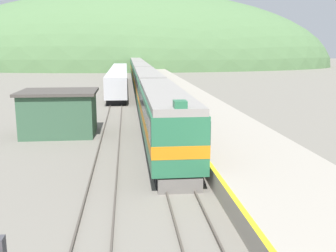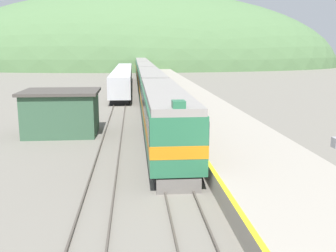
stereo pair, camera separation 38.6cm
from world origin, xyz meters
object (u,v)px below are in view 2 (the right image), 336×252
(express_train_lead_car, at_px, (164,116))
(siding_train, at_px, (123,78))
(carriage_second, at_px, (151,87))
(carriage_fourth, at_px, (142,68))
(carriage_fifth, at_px, (140,64))
(carriage_third, at_px, (145,74))

(express_train_lead_car, height_order, siding_train, express_train_lead_car)
(carriage_second, height_order, carriage_fourth, same)
(carriage_fourth, xyz_separation_m, carriage_fifth, (0.00, 22.83, 0.00))
(carriage_fifth, bearing_deg, siding_train, -94.77)
(express_train_lead_car, height_order, carriage_fourth, express_train_lead_car)
(carriage_second, xyz_separation_m, carriage_third, (0.00, 22.83, 0.00))
(express_train_lead_car, height_order, carriage_fifth, express_train_lead_car)
(carriage_third, height_order, siding_train, carriage_third)
(express_train_lead_car, bearing_deg, carriage_fourth, 90.00)
(carriage_third, distance_m, carriage_fourth, 22.83)
(siding_train, bearing_deg, carriage_fifth, 85.23)
(carriage_fifth, bearing_deg, carriage_third, -90.00)
(express_train_lead_car, distance_m, carriage_fifth, 90.18)
(express_train_lead_car, distance_m, carriage_second, 21.69)
(carriage_second, relative_size, carriage_fifth, 1.00)
(express_train_lead_car, relative_size, carriage_fourth, 0.88)
(express_train_lead_car, bearing_deg, carriage_second, 90.00)
(carriage_second, bearing_deg, carriage_fifth, 90.00)
(carriage_second, distance_m, carriage_third, 22.83)
(carriage_second, xyz_separation_m, carriage_fourth, (0.00, 45.66, 0.00))
(carriage_fourth, height_order, carriage_fifth, same)
(carriage_second, bearing_deg, carriage_third, 90.00)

